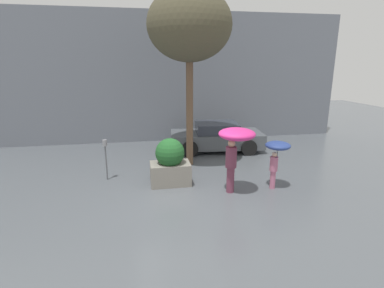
# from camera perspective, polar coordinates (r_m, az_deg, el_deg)

# --- Properties ---
(ground_plane) EXTENTS (40.00, 40.00, 0.00)m
(ground_plane) POSITION_cam_1_polar(r_m,az_deg,el_deg) (8.81, -2.74, -9.51)
(ground_plane) COLOR #51565B
(building_facade) EXTENTS (18.00, 0.30, 6.00)m
(building_facade) POSITION_cam_1_polar(r_m,az_deg,el_deg) (14.50, -6.37, 12.36)
(building_facade) COLOR slate
(building_facade) RESTS_ON ground
(planter_box) EXTENTS (1.22, 0.90, 1.47)m
(planter_box) POSITION_cam_1_polar(r_m,az_deg,el_deg) (9.29, -4.19, -3.57)
(planter_box) COLOR gray
(planter_box) RESTS_ON ground
(person_adult) EXTENTS (1.04, 1.04, 1.93)m
(person_adult) POSITION_cam_1_polar(r_m,az_deg,el_deg) (8.47, 8.29, 0.50)
(person_adult) COLOR brown
(person_adult) RESTS_ON ground
(person_child) EXTENTS (0.74, 0.74, 1.45)m
(person_child) POSITION_cam_1_polar(r_m,az_deg,el_deg) (9.18, 15.86, -1.34)
(person_child) COLOR #B76684
(person_child) RESTS_ON ground
(parked_car_near) EXTENTS (4.07, 2.28, 1.21)m
(parked_car_near) POSITION_cam_1_polar(r_m,az_deg,el_deg) (13.03, 4.65, 1.31)
(parked_car_near) COLOR #4C5156
(parked_car_near) RESTS_ON ground
(street_tree) EXTENTS (2.87, 2.87, 6.13)m
(street_tree) POSITION_cam_1_polar(r_m,az_deg,el_deg) (10.76, -0.49, 21.56)
(street_tree) COLOR brown
(street_tree) RESTS_ON ground
(parking_meter) EXTENTS (0.14, 0.14, 1.34)m
(parking_meter) POSITION_cam_1_polar(r_m,az_deg,el_deg) (9.93, -16.17, -1.36)
(parking_meter) COLOR #595B60
(parking_meter) RESTS_ON ground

